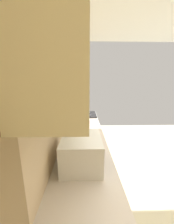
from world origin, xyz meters
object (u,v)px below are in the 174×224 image
at_px(microwave, 82,151).
at_px(kettle, 86,124).
at_px(bowl, 86,136).
at_px(oven_range, 84,131).

bearing_deg(microwave, kettle, -3.16).
relative_size(microwave, bowl, 2.43).
bearing_deg(kettle, microwave, 176.84).
xyz_separation_m(oven_range, microwave, (-1.93, 0.03, 0.57)).
height_order(oven_range, microwave, microwave).
bearing_deg(microwave, oven_range, -0.83).
relative_size(oven_range, kettle, 6.18).
distance_m(oven_range, microwave, 2.01).
xyz_separation_m(oven_range, bowl, (-1.34, -0.03, 0.46)).
distance_m(bowl, kettle, 0.39).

